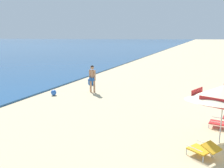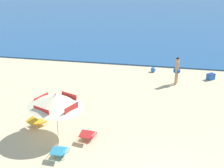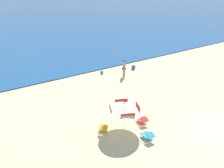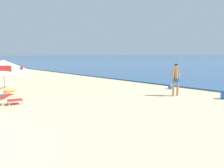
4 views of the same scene
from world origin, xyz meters
The scene contains 5 objects.
beach_umbrella_striped_main centered at (-5.18, 3.54, 1.72)m, with size 2.56×2.52×2.12m.
lounge_chair_beside_umbrella centered at (-6.43, 4.06, 0.28)m, with size 0.91×1.01×0.50m.
lounge_chair_facing_sea centered at (-3.74, 3.39, 0.28)m, with size 0.68×0.95×0.50m.
person_standing_near_shore centered at (0.07, 10.75, 1.02)m, with size 0.43×0.51×1.76m.
beach_ball centered at (-1.50, 12.65, 0.17)m, with size 0.34×0.34×0.34m, color blue.
Camera 4 is at (6.71, 0.06, 2.27)m, focal length 36.00 mm.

